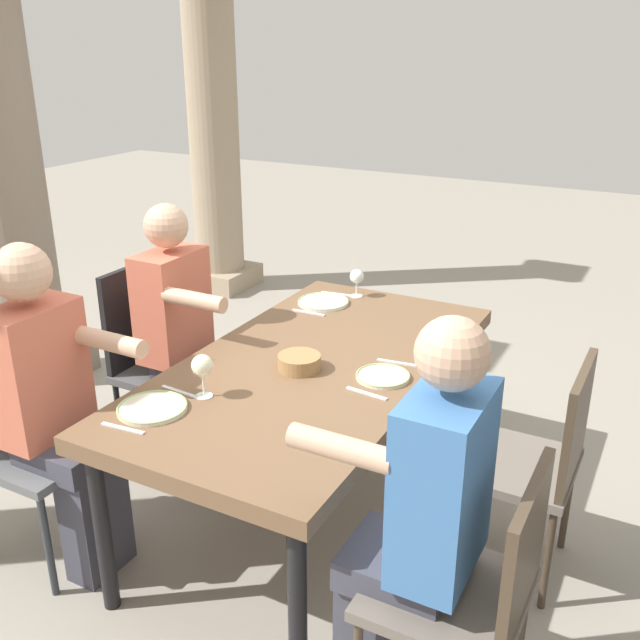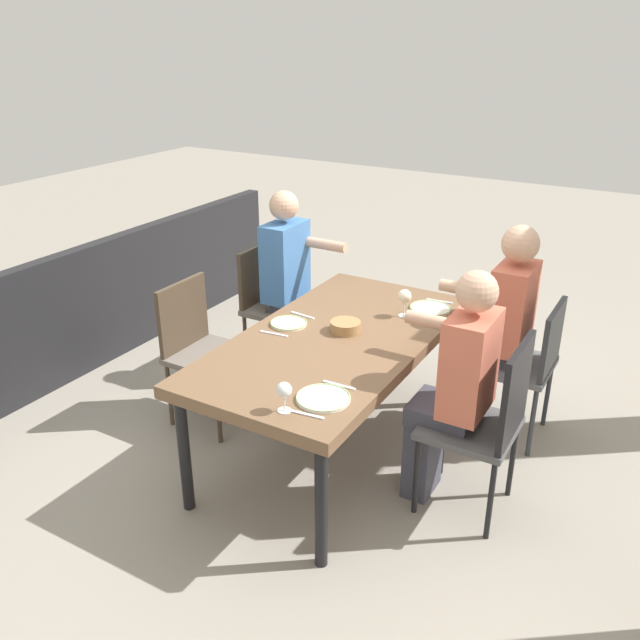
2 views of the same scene
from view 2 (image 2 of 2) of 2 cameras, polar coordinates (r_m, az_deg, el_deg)
name	(u,v)px [view 2 (image 2 of 2)]	position (r m, az deg, el deg)	size (l,w,h in m)	color
ground_plane	(334,449)	(4.01, 1.21, -10.97)	(16.00, 16.00, 0.00)	gray
dining_table	(335,347)	(3.67, 1.30, -2.30)	(1.83, 0.95, 0.73)	brown
chair_west_north	(527,360)	(4.06, 17.31, -3.26)	(0.44, 0.44, 0.87)	#5B5E61
chair_west_south	(272,299)	(4.70, -4.10, 1.79)	(0.44, 0.44, 0.90)	#6A6158
chair_mid_north	(488,418)	(3.36, 14.21, -8.12)	(0.44, 0.44, 0.96)	#4F4F50
chair_mid_south	(200,343)	(4.14, -10.25, -1.98)	(0.44, 0.44, 0.89)	#6A6158
diner_woman_green	(499,324)	(4.02, 15.11, -0.34)	(0.35, 0.49, 1.30)	#3F3F4C
diner_man_white	(455,384)	(3.34, 11.47, -5.38)	(0.35, 0.49, 1.28)	#3F3F4C
diner_guest_third	(294,281)	(4.55, -2.29, 3.38)	(0.35, 0.49, 1.31)	#3F3F4C
patio_railing	(82,311)	(4.99, -19.73, 0.73)	(4.23, 0.10, 0.90)	black
plate_0	(430,308)	(4.04, 9.44, 1.00)	(0.25, 0.25, 0.02)	silver
wine_glass_0	(405,297)	(3.88, 7.27, 1.99)	(0.08, 0.08, 0.17)	white
fork_0	(439,301)	(4.17, 10.19, 1.61)	(0.02, 0.17, 0.01)	silver
spoon_0	(421,318)	(3.91, 8.63, 0.18)	(0.02, 0.17, 0.01)	silver
plate_1	(289,323)	(3.79, -2.71, -0.28)	(0.21, 0.21, 0.02)	silver
fork_1	(302,315)	(3.90, -1.52, 0.42)	(0.02, 0.17, 0.01)	silver
spoon_1	(274,334)	(3.67, -3.97, -1.18)	(0.02, 0.17, 0.01)	silver
plate_2	(323,398)	(3.04, 0.28, -6.71)	(0.25, 0.25, 0.02)	white
wine_glass_2	(284,391)	(2.91, -3.11, -6.09)	(0.07, 0.07, 0.14)	white
fork_2	(339,385)	(3.15, 1.65, -5.60)	(0.02, 0.17, 0.01)	silver
spoon_2	(306,414)	(2.93, -1.20, -8.09)	(0.02, 0.17, 0.01)	silver
bread_basket	(345,326)	(3.69, 2.19, -0.56)	(0.17, 0.17, 0.06)	#9E7547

